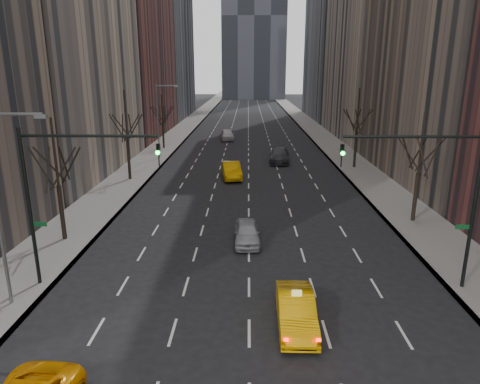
{
  "coord_description": "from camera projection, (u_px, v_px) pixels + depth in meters",
  "views": [
    {
      "loc": [
        -0.1,
        -7.75,
        10.68
      ],
      "look_at": [
        -0.56,
        17.5,
        3.5
      ],
      "focal_mm": 32.0,
      "sensor_mm": 36.0,
      "label": 1
    }
  ],
  "objects": [
    {
      "name": "sidewalk_left",
      "position": [
        181.0,
        131.0,
        77.89
      ],
      "size": [
        4.5,
        320.0,
        0.15
      ],
      "primitive_type": "cube",
      "color": "slate",
      "rests_on": "ground"
    },
    {
      "name": "sidewalk_right",
      "position": [
        316.0,
        131.0,
        77.45
      ],
      "size": [
        4.5,
        320.0,
        0.15
      ],
      "primitive_type": "cube",
      "color": "slate",
      "rests_on": "ground"
    },
    {
      "name": "tree_lw_b",
      "position": [
        59.0,
        186.0,
        26.88
      ],
      "size": [
        3.36,
        3.5,
        7.82
      ],
      "color": "black",
      "rests_on": "ground"
    },
    {
      "name": "tree_lw_c",
      "position": [
        127.0,
        141.0,
        42.18
      ],
      "size": [
        3.36,
        3.5,
        8.74
      ],
      "color": "black",
      "rests_on": "ground"
    },
    {
      "name": "tree_lw_d",
      "position": [
        163.0,
        124.0,
        59.62
      ],
      "size": [
        3.36,
        3.5,
        7.36
      ],
      "color": "black",
      "rests_on": "ground"
    },
    {
      "name": "tree_rw_b",
      "position": [
        418.0,
        173.0,
        30.3
      ],
      "size": [
        3.36,
        3.5,
        7.82
      ],
      "color": "black",
      "rests_on": "ground"
    },
    {
      "name": "tree_rw_c",
      "position": [
        357.0,
        133.0,
        47.52
      ],
      "size": [
        3.36,
        3.5,
        8.74
      ],
      "color": "black",
      "rests_on": "ground"
    },
    {
      "name": "traffic_mast_left",
      "position": [
        61.0,
        183.0,
        20.57
      ],
      "size": [
        6.69,
        0.39,
        8.0
      ],
      "color": "black",
      "rests_on": "ground"
    },
    {
      "name": "traffic_mast_right",
      "position": [
        442.0,
        184.0,
        20.24
      ],
      "size": [
        6.69,
        0.39,
        8.0
      ],
      "color": "black",
      "rests_on": "ground"
    },
    {
      "name": "streetlight_near",
      "position": [
        2.0,
        191.0,
        18.64
      ],
      "size": [
        2.83,
        0.22,
        9.0
      ],
      "color": "slate",
      "rests_on": "ground"
    },
    {
      "name": "streetlight_far",
      "position": [
        160.0,
        114.0,
        52.3
      ],
      "size": [
        2.83,
        0.22,
        9.0
      ],
      "color": "slate",
      "rests_on": "ground"
    },
    {
      "name": "taxi_sedan",
      "position": [
        296.0,
        311.0,
        18.38
      ],
      "size": [
        1.6,
        4.48,
        1.47
      ],
      "primitive_type": "imported",
      "rotation": [
        0.0,
        0.0,
        -0.01
      ],
      "color": "#E69F04",
      "rests_on": "ground"
    },
    {
      "name": "silver_sedan_ahead",
      "position": [
        247.0,
        233.0,
        27.37
      ],
      "size": [
        1.77,
        4.12,
        1.39
      ],
      "primitive_type": "imported",
      "rotation": [
        0.0,
        0.0,
        0.03
      ],
      "color": "#9B9DA3",
      "rests_on": "ground"
    },
    {
      "name": "far_taxi",
      "position": [
        232.0,
        170.0,
        43.9
      ],
      "size": [
        2.4,
        5.21,
        1.65
      ],
      "primitive_type": "imported",
      "rotation": [
        0.0,
        0.0,
        0.13
      ],
      "color": "#E39B04",
      "rests_on": "ground"
    },
    {
      "name": "far_suv_grey",
      "position": [
        279.0,
        155.0,
        51.68
      ],
      "size": [
        2.8,
        5.99,
        1.69
      ],
      "primitive_type": "imported",
      "rotation": [
        0.0,
        0.0,
        -0.07
      ],
      "color": "#323338",
      "rests_on": "ground"
    },
    {
      "name": "far_car_white",
      "position": [
        227.0,
        135.0,
        68.18
      ],
      "size": [
        2.6,
        5.23,
        1.71
      ],
      "primitive_type": "imported",
      "rotation": [
        0.0,
        0.0,
        0.12
      ],
      "color": "silver",
      "rests_on": "ground"
    }
  ]
}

